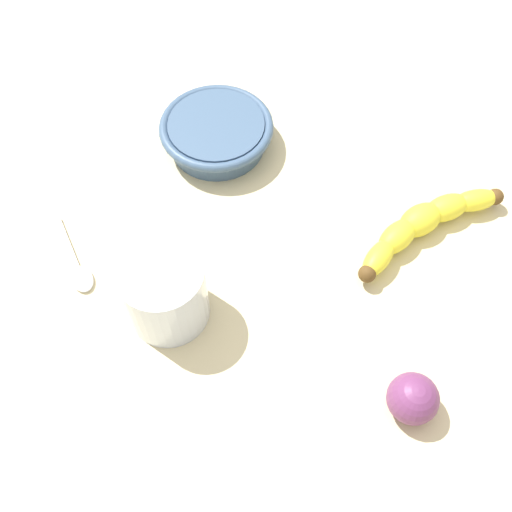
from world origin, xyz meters
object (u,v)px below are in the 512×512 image
plum_fruit (413,399)px  teaspoon (80,274)px  smoothie_glass (165,293)px  ceramic_bowl (217,132)px  banana (424,224)px

plum_fruit → teaspoon: bearing=-2.2°
smoothie_glass → teaspoon: 11.97cm
smoothie_glass → ceramic_bowl: size_ratio=0.61×
smoothie_glass → teaspoon: (11.35, -0.36, -3.78)cm
smoothie_glass → plum_fruit: smoothie_glass is taller
smoothie_glass → plum_fruit: bearing=177.7°
ceramic_bowl → banana: bearing=171.8°
banana → plum_fruit: size_ratio=3.50×
teaspoon → banana: bearing=72.1°
banana → plum_fruit: (-3.55, 21.21, 0.75)cm
smoothie_glass → teaspoon: size_ratio=0.96×
banana → plum_fruit: 21.52cm
smoothie_glass → plum_fruit: size_ratio=1.72×
smoothie_glass → ceramic_bowl: smoothie_glass is taller
banana → ceramic_bowl: size_ratio=1.24×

